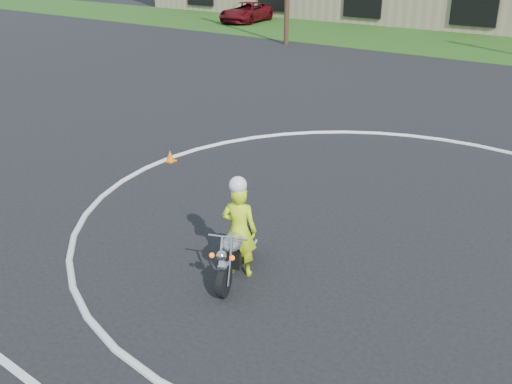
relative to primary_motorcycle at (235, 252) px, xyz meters
The scene contains 5 objects.
ground 1.08m from the primary_motorcycle, 26.27° to the left, with size 120.00×120.00×0.00m, color black.
course_markings 5.69m from the primary_motorcycle, 57.52° to the left, with size 19.05×19.05×0.12m.
primary_motorcycle is the anchor object (origin of this frame).
rider_primary_grp 0.41m from the primary_motorcycle, 96.95° to the left, with size 0.69×0.58×1.78m.
pickup_grp 36.26m from the primary_motorcycle, 128.69° to the left, with size 3.44×5.62×1.45m.
Camera 1 is at (4.49, -6.73, 5.07)m, focal length 40.00 mm.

